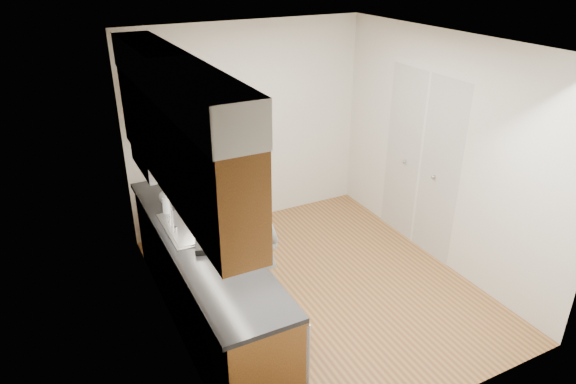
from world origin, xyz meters
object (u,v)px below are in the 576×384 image
Objects in this scene: dish_rack at (215,243)px; soda_can at (185,199)px; soap_bottle_b at (181,184)px; soap_bottle_a at (167,203)px; person at (254,224)px; soap_bottle_c at (166,194)px.

soda_can is at bearing 107.74° from dish_rack.
soap_bottle_a is at bearing -123.51° from soap_bottle_b.
soap_bottle_c is (-0.64, 0.67, 0.17)m from person.
soda_can is (-0.49, 0.55, 0.13)m from person.
person reaches higher than soap_bottle_a.
person is 8.35× the size of soap_bottle_b.
soap_bottle_c reaches higher than soda_can.
soap_bottle_c is (-0.19, -0.15, -0.01)m from soap_bottle_b.
soda_can is at bearing 17.97° from person.
dish_rack is (0.15, -0.99, -0.07)m from soap_bottle_c.
soap_bottle_a is 1.16× the size of soap_bottle_b.
person reaches higher than dish_rack.
soap_bottle_c reaches higher than dish_rack.
soap_bottle_c is 1.60× the size of soda_can.
person reaches higher than soap_bottle_c.
soda_can is at bearing -100.25° from soap_bottle_b.
soap_bottle_a is 0.45m from soap_bottle_b.
soap_bottle_c is (0.06, 0.23, -0.02)m from soap_bottle_a.
person is 14.29× the size of soda_can.
soap_bottle_b is at bearing 105.25° from dish_rack.
person is at bearing -61.55° from soap_bottle_b.
soap_bottle_a is at bearing 122.56° from dish_rack.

